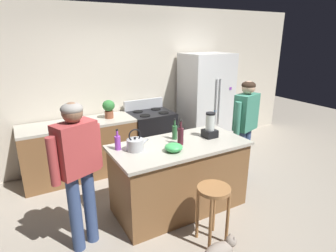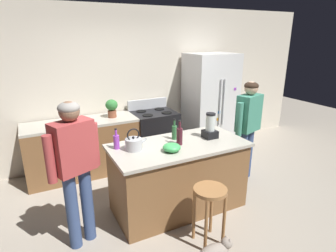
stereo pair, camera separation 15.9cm
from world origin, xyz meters
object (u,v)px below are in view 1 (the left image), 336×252
Objects in this scene: cat at (220,251)px; blender_appliance at (210,127)px; person_by_sink_right at (245,121)px; bottle_olive_oil at (175,132)px; stove_range at (151,136)px; bottle_wine at (180,136)px; refrigerator at (205,103)px; kitchen_island at (179,176)px; tea_kettle at (135,144)px; mixing_bowl at (174,147)px; bottle_soda at (118,142)px; person_by_island_left at (78,164)px; bar_stool at (213,200)px; potted_plant at (109,108)px.

cat is 1.52m from blender_appliance.
bottle_olive_oil is (-1.31, -0.05, 0.06)m from person_by_sink_right.
stove_range is 1.67m from bottle_wine.
bottle_olive_oil reaches higher than stove_range.
refrigerator reaches higher than stove_range.
blender_appliance is (0.48, 0.01, 0.59)m from kitchen_island.
tea_kettle is at bearing 170.15° from bottle_wine.
bottle_wine is 1.15× the size of tea_kettle.
mixing_bowl reaches higher than kitchen_island.
bottle_soda is 0.93× the size of tea_kettle.
bottle_wine is at bearing -100.13° from bottle_olive_oil.
person_by_island_left is 1.09m from mixing_bowl.
cat is at bearing -86.43° from mixing_bowl.
stove_range is at bearing 127.72° from person_by_sink_right.
bar_stool is at bearing -144.72° from person_by_sink_right.
blender_appliance reaches higher than bottle_olive_oil.
blender_appliance reaches higher than stove_range.
bottle_wine is at bearing 88.29° from bar_stool.
refrigerator is 2.75m from bar_stool.
person_by_island_left reaches higher than potted_plant.
blender_appliance is at bearing -84.73° from stove_range.
bottle_wine is (0.73, -0.22, 0.02)m from bottle_soda.
person_by_sink_right reaches higher than stove_range.
blender_appliance is 1.22× the size of tea_kettle.
bottle_soda is (-0.60, 1.22, 0.89)m from cat.
stove_range reaches higher than bar_stool.
bottle_soda is at bearing 163.11° from bottle_wine.
bottle_olive_oil is at bearing 79.87° from bottle_wine.
kitchen_island is at bearing 82.48° from cat.
bottle_soda is at bearing 170.91° from blender_appliance.
bottle_wine is 0.57m from tea_kettle.
refrigerator is 6.31× the size of potted_plant.
person_by_island_left reaches higher than bottle_wine.
bottle_olive_oil is (-1.49, -1.32, 0.06)m from refrigerator.
kitchen_island is 2.19m from refrigerator.
potted_plant is 0.95× the size of bottle_wine.
blender_appliance is at bearing -3.79° from tea_kettle.
potted_plant is (-0.38, 2.28, 0.56)m from bar_stool.
bottle_wine is (0.40, -1.56, -0.06)m from potted_plant.
cat is at bearing -97.43° from bottle_wine.
kitchen_island is 1.07× the size of person_by_island_left.
stove_range is at bearing 95.27° from blender_appliance.
cat is 1.64× the size of bottle_wine.
blender_appliance is 1.23m from bottle_soda.
person_by_sink_right reaches higher than cat.
potted_plant is at bearing 76.02° from bottle_soda.
kitchen_island is 5.12× the size of blender_appliance.
mixing_bowl is (-1.53, -0.39, 0.01)m from person_by_sink_right.
potted_plant reaches higher than cat.
bottle_wine reaches higher than cat.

